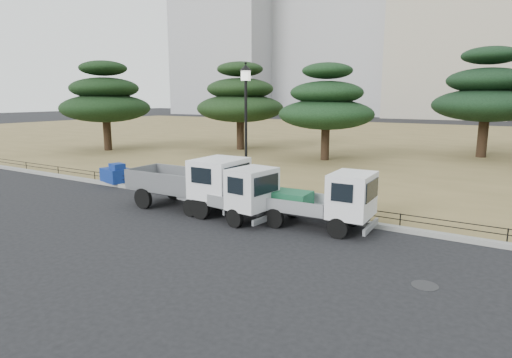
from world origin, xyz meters
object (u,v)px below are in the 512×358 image
Objects in this scene: tarp_pile at (116,174)px; truck_large at (192,180)px; truck_kei_rear at (324,200)px; truck_kei_front at (232,193)px; street_lamp at (246,111)px.

truck_large is at bearing -15.11° from tarp_pile.
tarp_pile is (-11.42, 1.31, -0.44)m from truck_kei_rear.
truck_kei_rear is (5.17, 0.37, -0.18)m from truck_large.
truck_large is 2.04m from truck_kei_front.
tarp_pile is at bearing 164.25° from truck_large.
street_lamp is (-3.84, 1.30, 2.76)m from truck_kei_rear.
tarp_pile is (-6.25, 1.69, -0.62)m from truck_large.
truck_kei_rear is at bearing -18.69° from street_lamp.
street_lamp reaches higher than truck_kei_front.
truck_kei_front is 3.22m from truck_kei_rear.
truck_kei_rear reaches higher than truck_kei_front.
truck_kei_front is at bearing -8.04° from truck_large.
street_lamp is (-0.68, 1.93, 2.77)m from truck_kei_front.
truck_large reaches higher than truck_kei_rear.
truck_large is 0.89× the size of street_lamp.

